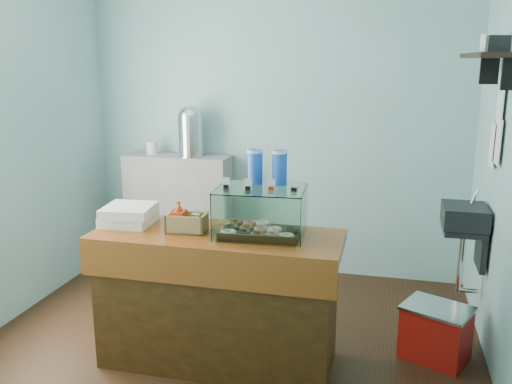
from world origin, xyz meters
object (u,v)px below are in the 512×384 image
(counter, at_px, (218,298))
(red_cooler, at_px, (436,332))
(display_case, at_px, (261,207))
(coffee_urn, at_px, (191,130))

(counter, height_order, red_cooler, counter)
(counter, relative_size, display_case, 2.77)
(display_case, relative_size, red_cooler, 1.10)
(display_case, height_order, red_cooler, display_case)
(display_case, distance_m, coffee_urn, 1.82)
(display_case, xyz_separation_m, red_cooler, (1.13, 0.31, -0.88))
(counter, xyz_separation_m, red_cooler, (1.41, 0.39, -0.27))
(counter, xyz_separation_m, coffee_urn, (-0.75, 1.55, 0.89))
(counter, height_order, coffee_urn, coffee_urn)
(display_case, distance_m, red_cooler, 1.47)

